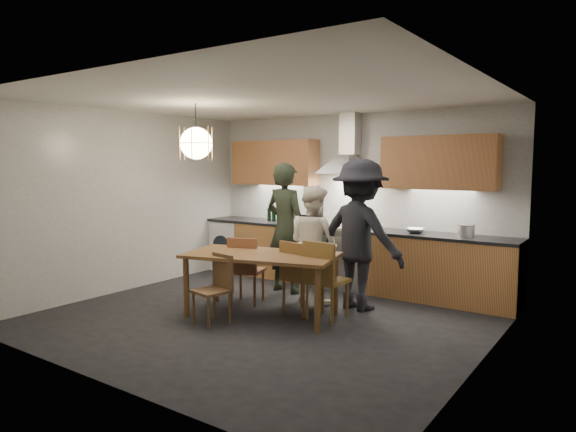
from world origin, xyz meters
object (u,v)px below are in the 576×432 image
Objects in this scene: wine_bottles at (279,213)px; mixing_bowl at (415,231)px; dining_table at (261,261)px; person_mid at (314,243)px; chair_back_left at (245,266)px; person_left at (286,228)px; person_right at (360,235)px; chair_front at (217,284)px; stock_pot at (466,231)px.

mixing_bowl is at bearing -1.32° from wine_bottles.
person_mid is at bearing 66.51° from dining_table.
chair_back_left is 0.95m from person_left.
person_mid is at bearing -37.19° from wine_bottles.
person_right reaches higher than dining_table.
chair_front is at bearing -121.19° from mixing_bowl.
mixing_bowl is (1.70, 1.59, 0.42)m from chair_back_left.
chair_front is 1.90m from person_right.
person_left reaches higher than stock_pot.
chair_back_left is 3.26× the size of mixing_bowl.
person_left is at bearing 0.07° from person_mid.
person_left is 2.44m from stock_pot.
chair_back_left is 2.00× the size of wine_bottles.
person_left is (-0.19, 1.67, 0.47)m from chair_front.
person_right is at bearing -26.22° from wine_bottles.
stock_pot is at bearing -134.30° from person_mid.
chair_back_left is 2.37m from mixing_bowl.
chair_back_left is 0.48× the size of person_left.
person_right is (0.69, 0.00, 0.17)m from person_mid.
chair_back_left is at bearing 118.33° from chair_front.
dining_table is 1.04× the size of person_right.
person_mid is 7.24× the size of stock_pot.
wine_bottles is (-0.89, 2.46, 0.57)m from chair_front.
dining_table is 7.24× the size of mixing_bowl.
person_right is 0.99m from mixing_bowl.
wine_bottles reaches higher than chair_front.
wine_bottles is at bearing 121.34° from chair_front.
stock_pot is at bearing -163.90° from chair_back_left.
person_mid reaches higher than stock_pot.
person_left reaches higher than dining_table.
dining_table is at bearing 58.93° from person_right.
stock_pot reaches higher than dining_table.
person_right reaches higher than chair_back_left.
wine_bottles is at bearing 105.98° from dining_table.
stock_pot is 3.02m from wine_bottles.
chair_back_left reaches higher than dining_table.
wine_bottles is at bearing -19.98° from person_mid.
mixing_bowl is (0.38, 0.92, -0.02)m from person_right.
person_left reaches higher than mixing_bowl.
dining_table is at bearing -123.05° from mixing_bowl.
chair_back_left is 4.14× the size of stock_pot.
chair_front is at bearing 101.71° from person_left.
chair_front is 2.68m from wine_bottles.
mixing_bowl is at bearing -155.05° from chair_back_left.
stock_pot reaches higher than chair_front.
dining_table is 0.58m from chair_back_left.
mixing_bowl is (1.46, 2.41, 0.47)m from chair_front.
person_left reaches higher than wine_bottles.
person_left is 6.80× the size of mixing_bowl.
chair_back_left reaches higher than chair_front.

